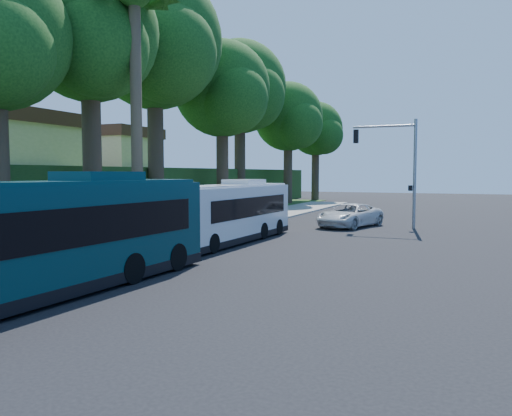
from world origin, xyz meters
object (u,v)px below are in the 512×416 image
at_px(white_bus, 230,212).
at_px(pickup, 350,215).
at_px(teal_bus, 53,234).
at_px(bus_shelter, 137,208).

bearing_deg(white_bus, pickup, 69.32).
bearing_deg(teal_bus, white_bus, 93.89).
xyz_separation_m(teal_bus, pickup, (4.03, 21.71, -1.00)).
relative_size(white_bus, teal_bus, 0.89).
bearing_deg(pickup, white_bus, -96.31).
relative_size(bus_shelter, pickup, 0.58).
bearing_deg(white_bus, teal_bus, -87.38).
xyz_separation_m(bus_shelter, pickup, (8.05, 12.22, -1.04)).
bearing_deg(bus_shelter, white_bus, 32.20).
height_order(white_bus, teal_bus, teal_bus).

